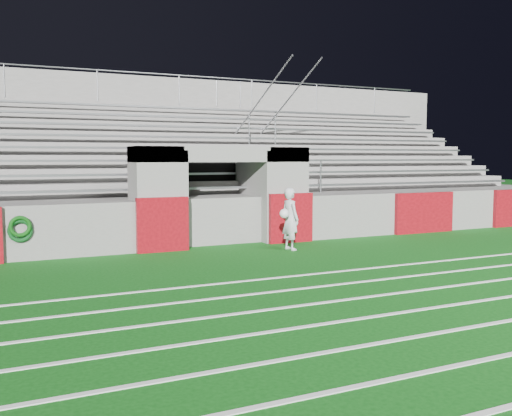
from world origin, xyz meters
TOP-DOWN VIEW (x-y plane):
  - ground at (0.00, 0.00)m, footprint 90.00×90.00m
  - field_markings at (0.00, -5.00)m, footprint 28.00×8.09m
  - stadium_structure at (0.00, 7.97)m, footprint 26.00×8.48m
  - goalkeeper_with_ball at (1.18, 1.85)m, footprint 0.64×0.66m
  - hose_coil at (-5.04, 2.93)m, footprint 0.53×0.15m

SIDE VIEW (x-z plane):
  - ground at x=0.00m, z-range 0.00..0.00m
  - field_markings at x=0.00m, z-range 0.00..0.01m
  - hose_coil at x=-5.04m, z-range 0.44..1.05m
  - goalkeeper_with_ball at x=1.18m, z-range 0.01..1.57m
  - stadium_structure at x=0.00m, z-range -1.22..4.20m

